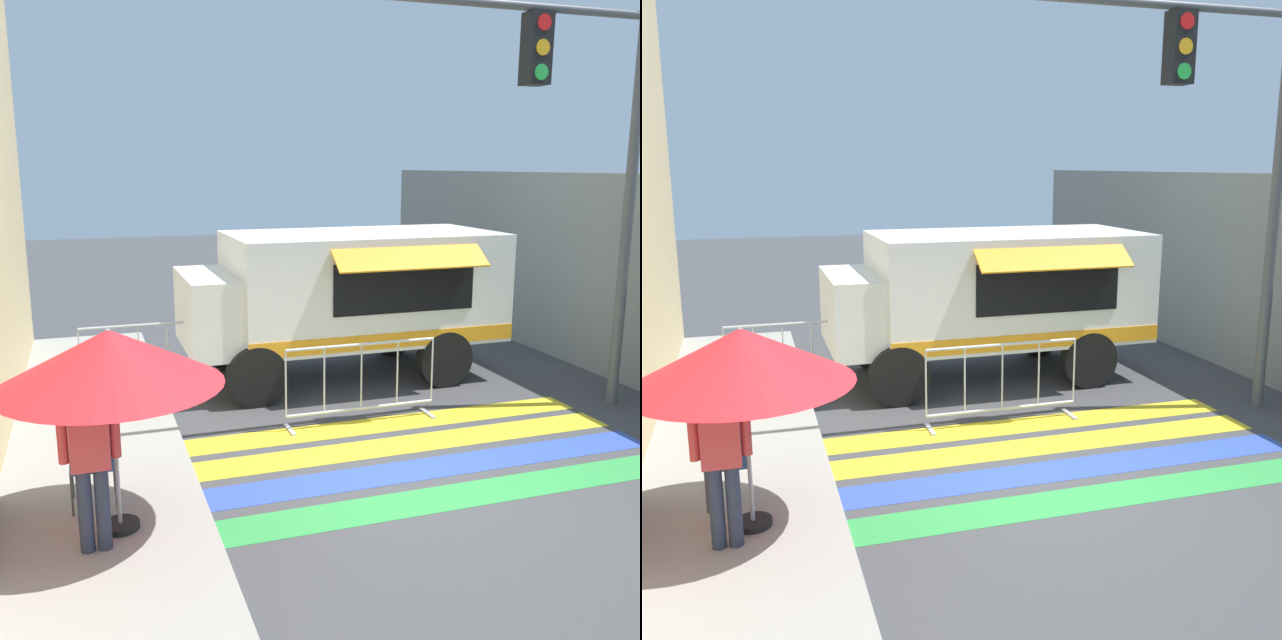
# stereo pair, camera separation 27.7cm
# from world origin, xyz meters

# --- Properties ---
(ground_plane) EXTENTS (60.00, 60.00, 0.00)m
(ground_plane) POSITION_xyz_m (0.00, 0.00, 0.00)
(ground_plane) COLOR #424244
(concrete_wall_right) EXTENTS (0.20, 16.00, 3.41)m
(concrete_wall_right) POSITION_xyz_m (4.83, 3.00, 1.70)
(concrete_wall_right) COLOR gray
(concrete_wall_right) RESTS_ON ground_plane
(crosswalk_painted) EXTENTS (6.40, 2.84, 0.01)m
(crosswalk_painted) POSITION_xyz_m (0.00, 0.61, 0.00)
(crosswalk_painted) COLOR green
(crosswalk_painted) RESTS_ON ground_plane
(food_truck) EXTENTS (5.20, 2.73, 2.44)m
(food_truck) POSITION_xyz_m (0.45, 4.12, 1.48)
(food_truck) COLOR white
(food_truck) RESTS_ON ground_plane
(traffic_signal_pole) EXTENTS (5.12, 0.29, 6.03)m
(traffic_signal_pole) POSITION_xyz_m (2.86, 1.50, 4.11)
(traffic_signal_pole) COLOR #515456
(traffic_signal_pole) RESTS_ON ground_plane
(patio_umbrella) EXTENTS (2.07, 2.07, 1.96)m
(patio_umbrella) POSITION_xyz_m (-3.39, -0.35, 1.82)
(patio_umbrella) COLOR black
(patio_umbrella) RESTS_ON sidewalk_left
(folding_chair) EXTENTS (0.44, 0.44, 0.85)m
(folding_chair) POSITION_xyz_m (-3.61, 0.35, 0.65)
(folding_chair) COLOR #4C4C51
(folding_chair) RESTS_ON sidewalk_left
(vendor_person) EXTENTS (0.53, 0.22, 1.67)m
(vendor_person) POSITION_xyz_m (-3.61, -0.67, 1.08)
(vendor_person) COLOR #2D3347
(vendor_person) RESTS_ON sidewalk_left
(barricade_front) EXTENTS (2.20, 0.44, 1.15)m
(barricade_front) POSITION_xyz_m (-0.01, 1.93, 0.58)
(barricade_front) COLOR #B7BABF
(barricade_front) RESTS_ON ground_plane
(barricade_side) EXTENTS (1.77, 0.44, 1.15)m
(barricade_side) POSITION_xyz_m (-2.83, 4.13, 0.56)
(barricade_side) COLOR #B7BABF
(barricade_side) RESTS_ON ground_plane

